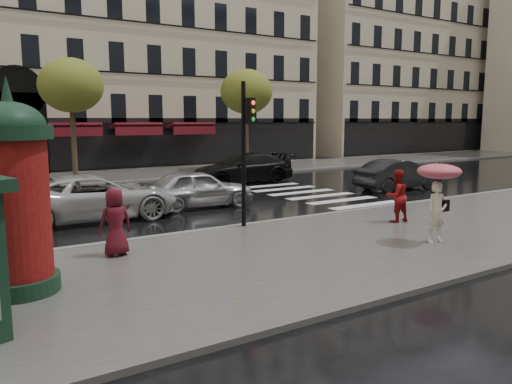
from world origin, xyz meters
TOP-DOWN VIEW (x-y plane):
  - ground at (0.00, 0.00)m, footprint 160.00×160.00m
  - near_sidewalk at (0.00, -0.50)m, footprint 90.00×7.00m
  - far_sidewalk at (0.00, 19.00)m, footprint 90.00×6.00m
  - near_kerb at (0.00, 3.00)m, footprint 90.00×0.25m
  - far_kerb at (0.00, 16.00)m, footprint 90.00×0.25m
  - zebra_crossing at (6.00, 9.60)m, footprint 3.60×11.75m
  - bldg_far_corner at (6.00, 30.00)m, footprint 26.00×14.00m
  - bldg_far_right at (34.00, 30.00)m, footprint 24.00×14.00m
  - tree_far_left at (-2.00, 18.00)m, footprint 3.40×3.40m
  - tree_far_right at (9.00, 18.00)m, footprint 3.40×3.40m
  - woman_umbrella at (2.80, -1.75)m, footprint 1.14×1.14m
  - woman_red at (4.00, 0.71)m, footprint 0.89×0.73m
  - man_burgundy at (-4.83, 1.58)m, footprint 0.84×0.58m
  - morris_column at (-7.18, 0.01)m, footprint 1.51×1.51m
  - traffic_light at (-0.44, 2.72)m, footprint 0.33×0.43m
  - car_silver at (0.10, 7.16)m, footprint 4.46×2.03m
  - car_darkgrey at (10.50, 6.37)m, footprint 4.55×1.83m
  - car_white at (-3.94, 6.85)m, footprint 5.66×2.71m
  - car_black at (5.38, 12.55)m, footprint 5.71×2.61m

SIDE VIEW (x-z plane):
  - ground at x=0.00m, z-range 0.00..0.00m
  - zebra_crossing at x=6.00m, z-range 0.00..0.01m
  - near_sidewalk at x=0.00m, z-range 0.00..0.12m
  - far_sidewalk at x=0.00m, z-range 0.00..0.12m
  - near_kerb at x=0.00m, z-range 0.00..0.14m
  - far_kerb at x=0.00m, z-range 0.00..0.14m
  - car_darkgrey at x=10.50m, z-range 0.00..1.47m
  - car_silver at x=0.10m, z-range 0.00..1.48m
  - car_white at x=-3.94m, z-range 0.00..1.56m
  - car_black at x=5.38m, z-range 0.00..1.62m
  - man_burgundy at x=-4.83m, z-range 0.12..1.77m
  - woman_red at x=4.00m, z-range 0.12..1.81m
  - woman_umbrella at x=2.80m, z-range 0.47..2.66m
  - morris_column at x=-7.18m, z-range 0.03..4.09m
  - traffic_light at x=-0.44m, z-range 0.59..4.98m
  - tree_far_left at x=-2.00m, z-range 1.85..8.49m
  - tree_far_right at x=9.00m, z-range 1.85..8.49m
  - bldg_far_corner at x=6.00m, z-range -0.14..22.76m
  - bldg_far_right at x=34.00m, z-range -0.14..22.76m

